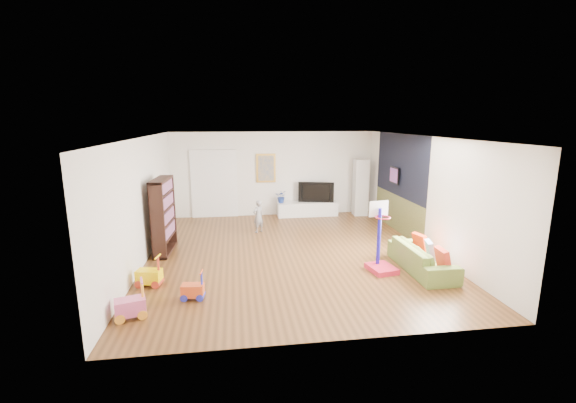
{
  "coord_description": "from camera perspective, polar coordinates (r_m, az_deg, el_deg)",
  "views": [
    {
      "loc": [
        -1.25,
        -8.54,
        3.08
      ],
      "look_at": [
        0.0,
        0.4,
        1.15
      ],
      "focal_mm": 24.0,
      "sensor_mm": 36.0,
      "label": 1
    }
  ],
  "objects": [
    {
      "name": "child",
      "position": [
        10.66,
        -4.43,
        -2.21
      ],
      "size": [
        0.4,
        0.38,
        0.91
      ],
      "primitive_type": "imported",
      "rotation": [
        0.0,
        0.0,
        3.78
      ],
      "color": "gray",
      "rests_on": "ground"
    },
    {
      "name": "wall_left",
      "position": [
        8.94,
        -20.73,
        0.11
      ],
      "size": [
        0.0,
        7.5,
        2.7
      ],
      "primitive_type": "cube",
      "color": "white",
      "rests_on": "ground"
    },
    {
      "name": "sofa",
      "position": [
        8.53,
        19.22,
        -7.85
      ],
      "size": [
        0.74,
        1.88,
        0.55
      ],
      "primitive_type": "imported",
      "rotation": [
        0.0,
        0.0,
        1.58
      ],
      "color": "olive",
      "rests_on": "ground"
    },
    {
      "name": "tall_cabinet",
      "position": [
        12.73,
        10.69,
        2.08
      ],
      "size": [
        0.45,
        0.45,
        1.83
      ],
      "primitive_type": "cube",
      "rotation": [
        0.0,
        0.0,
        -0.05
      ],
      "color": "silver",
      "rests_on": "ground"
    },
    {
      "name": "vase_plant",
      "position": [
        12.33,
        -0.97,
        0.74
      ],
      "size": [
        0.44,
        0.4,
        0.41
      ],
      "primitive_type": "imported",
      "rotation": [
        0.0,
        0.0,
        -0.27
      ],
      "color": "navy",
      "rests_on": "media_console"
    },
    {
      "name": "wall_front",
      "position": [
        5.24,
        6.36,
        -7.3
      ],
      "size": [
        6.5,
        0.0,
        2.7
      ],
      "primitive_type": "cube",
      "color": "silver",
      "rests_on": "ground"
    },
    {
      "name": "ceiling",
      "position": [
        8.64,
        0.37,
        9.55
      ],
      "size": [
        6.5,
        7.5,
        0.0
      ],
      "primitive_type": "cube",
      "color": "white",
      "rests_on": "ground"
    },
    {
      "name": "bookshelf",
      "position": [
        9.44,
        -17.99,
        -2.02
      ],
      "size": [
        0.39,
        1.22,
        1.76
      ],
      "primitive_type": "cube",
      "rotation": [
        0.0,
        0.0,
        -0.06
      ],
      "color": "black",
      "rests_on": "ground"
    },
    {
      "name": "media_console",
      "position": [
        12.53,
        2.87,
        -1.1
      ],
      "size": [
        1.95,
        0.51,
        0.45
      ],
      "primitive_type": "cube",
      "rotation": [
        0.0,
        0.0,
        0.01
      ],
      "color": "silver",
      "rests_on": "ground"
    },
    {
      "name": "pillow_right",
      "position": [
        9.03,
        18.95,
        -5.67
      ],
      "size": [
        0.19,
        0.38,
        0.37
      ],
      "primitive_type": "cube",
      "rotation": [
        0.0,
        0.0,
        0.26
      ],
      "color": "#B42209",
      "rests_on": "sofa"
    },
    {
      "name": "olive_wainscot",
      "position": [
        11.2,
        15.88,
        -1.71
      ],
      "size": [
        0.01,
        3.2,
        1.0
      ],
      "primitive_type": "cube",
      "color": "brown",
      "rests_on": "wall_right"
    },
    {
      "name": "painting_back",
      "position": [
        12.38,
        -3.29,
        4.96
      ],
      "size": [
        0.62,
        0.06,
        0.92
      ],
      "primitive_type": "cube",
      "color": "gold",
      "rests_on": "wall_back"
    },
    {
      "name": "doorway",
      "position": [
        12.43,
        -10.87,
        2.46
      ],
      "size": [
        1.45,
        0.06,
        2.1
      ],
      "primitive_type": "cube",
      "color": "white",
      "rests_on": "ground"
    },
    {
      "name": "basketball_hoop",
      "position": [
        8.09,
        13.93,
        -5.21
      ],
      "size": [
        0.6,
        0.69,
        1.45
      ],
      "primitive_type": "cube",
      "rotation": [
        0.0,
        0.0,
        0.18
      ],
      "color": "red",
      "rests_on": "ground"
    },
    {
      "name": "artwork_right",
      "position": [
        11.17,
        15.47,
        3.76
      ],
      "size": [
        0.04,
        0.56,
        0.46
      ],
      "primitive_type": "cube",
      "color": "#7F3F8C",
      "rests_on": "wall_right"
    },
    {
      "name": "floor",
      "position": [
        9.16,
        0.35,
        -7.57
      ],
      "size": [
        6.5,
        7.5,
        0.0
      ],
      "primitive_type": "cube",
      "color": "brown",
      "rests_on": "ground"
    },
    {
      "name": "pillow_center",
      "position": [
        8.56,
        20.31,
        -6.74
      ],
      "size": [
        0.19,
        0.4,
        0.38
      ],
      "primitive_type": "cube",
      "rotation": [
        0.0,
        0.0,
        -0.26
      ],
      "color": "silver",
      "rests_on": "sofa"
    },
    {
      "name": "ride_on_pink",
      "position": [
        6.7,
        -22.4,
        -13.38
      ],
      "size": [
        0.52,
        0.4,
        0.61
      ],
      "primitive_type": "cube",
      "rotation": [
        0.0,
        0.0,
        0.29
      ],
      "color": "#DD5B93",
      "rests_on": "ground"
    },
    {
      "name": "navy_accent",
      "position": [
        10.97,
        16.29,
        5.16
      ],
      "size": [
        0.01,
        3.2,
        1.7
      ],
      "primitive_type": "cube",
      "color": "black",
      "rests_on": "wall_right"
    },
    {
      "name": "tv",
      "position": [
        12.52,
        4.2,
        1.48
      ],
      "size": [
        1.15,
        0.42,
        0.66
      ],
      "primitive_type": "imported",
      "rotation": [
        0.0,
        0.0,
        -0.25
      ],
      "color": "black",
      "rests_on": "media_console"
    },
    {
      "name": "pillow_left",
      "position": [
        8.12,
        21.96,
        -7.89
      ],
      "size": [
        0.12,
        0.42,
        0.41
      ],
      "primitive_type": "cube",
      "rotation": [
        0.0,
        0.0,
        -0.04
      ],
      "color": "red",
      "rests_on": "sofa"
    },
    {
      "name": "wall_right",
      "position": [
        9.81,
        19.51,
        1.21
      ],
      "size": [
        0.0,
        7.5,
        2.7
      ],
      "primitive_type": "cube",
      "color": "silver",
      "rests_on": "ground"
    },
    {
      "name": "wall_back",
      "position": [
        12.47,
        -2.14,
        4.1
      ],
      "size": [
        6.5,
        0.0,
        2.7
      ],
      "primitive_type": "cube",
      "color": "silver",
      "rests_on": "ground"
    },
    {
      "name": "ride_on_orange",
      "position": [
        7.04,
        -13.97,
        -11.98
      ],
      "size": [
        0.4,
        0.27,
        0.51
      ],
      "primitive_type": "cube",
      "rotation": [
        0.0,
        0.0,
        -0.1
      ],
      "color": "#D84D20",
      "rests_on": "ground"
    },
    {
      "name": "ride_on_yellow",
      "position": [
        7.78,
        -19.94,
        -9.65
      ],
      "size": [
        0.49,
        0.36,
        0.6
      ],
      "primitive_type": "cube",
      "rotation": [
        0.0,
        0.0,
        -0.19
      ],
      "color": "#FFD500",
      "rests_on": "ground"
    }
  ]
}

